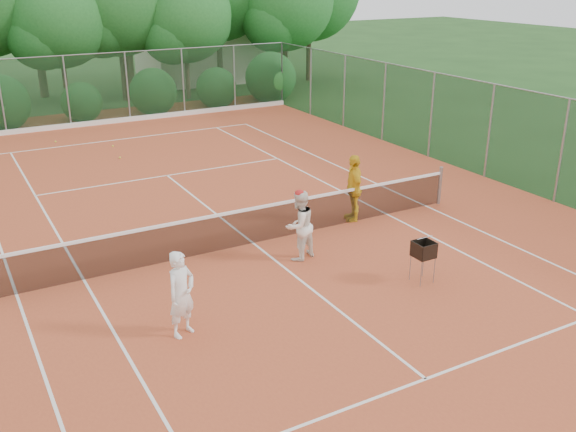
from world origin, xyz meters
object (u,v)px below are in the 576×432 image
object	(u,v)px
player_yellow	(354,188)
ball_hopper	(424,250)
player_center_grp	(299,225)
player_white	(181,294)

from	to	relation	value
player_yellow	ball_hopper	distance (m)	3.84
player_center_grp	ball_hopper	xyz separation A→B (m)	(1.72, -2.31, -0.10)
player_white	player_center_grp	xyz separation A→B (m)	(3.53, 1.84, 0.01)
player_white	player_center_grp	distance (m)	3.98
player_yellow	ball_hopper	xyz separation A→B (m)	(-0.78, -3.76, -0.17)
player_white	ball_hopper	world-z (taller)	player_white
player_center_grp	player_yellow	bearing A→B (deg)	30.01
player_white	player_yellow	distance (m)	6.88
player_white	ball_hopper	xyz separation A→B (m)	(5.25, -0.47, -0.09)
player_white	player_yellow	size ratio (longest dim) A/B	0.92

